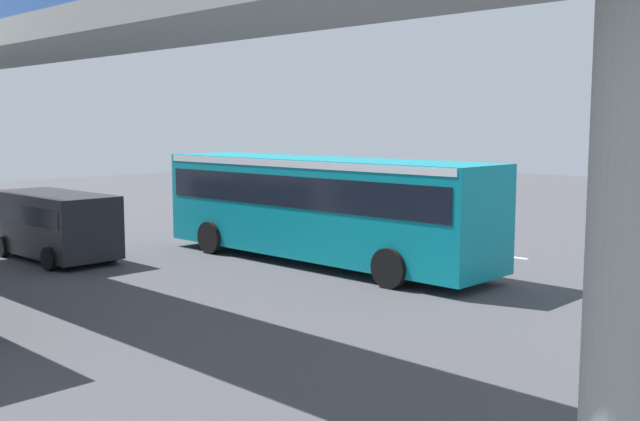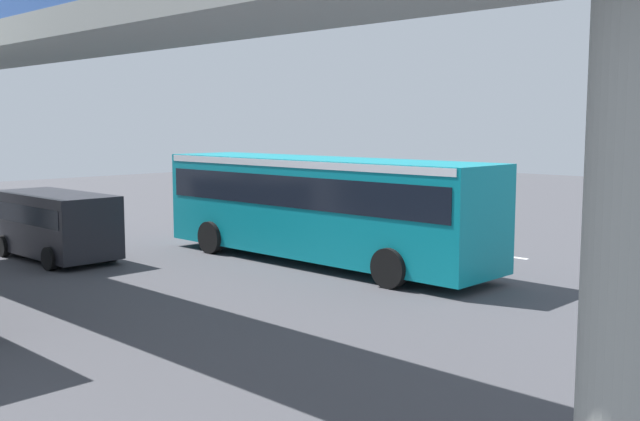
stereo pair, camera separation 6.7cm
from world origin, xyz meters
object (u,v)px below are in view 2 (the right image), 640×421
object	(u,v)px
city_bus	(320,201)
bicycle_orange	(30,232)
traffic_sign	(452,190)
bicycle_blue	(54,226)
parked_van	(55,221)

from	to	relation	value
city_bus	bicycle_orange	distance (m)	11.07
city_bus	traffic_sign	distance (m)	5.79
bicycle_orange	bicycle_blue	size ratio (longest dim) A/B	1.00
bicycle_blue	city_bus	bearing A→B (deg)	-164.20
bicycle_orange	bicycle_blue	xyz separation A→B (m)	(0.79, -1.28, 0.00)
parked_van	city_bus	bearing A→B (deg)	-140.34
parked_van	traffic_sign	size ratio (longest dim) A/B	1.71
parked_van	bicycle_blue	xyz separation A→B (m)	(4.55, -2.16, -0.81)
parked_van	traffic_sign	distance (m)	13.12
city_bus	bicycle_orange	world-z (taller)	city_bus
city_bus	parked_van	world-z (taller)	city_bus
city_bus	parked_van	distance (m)	8.23
bicycle_blue	bicycle_orange	bearing A→B (deg)	121.76
bicycle_orange	parked_van	bearing A→B (deg)	166.78
bicycle_orange	traffic_sign	distance (m)	14.94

